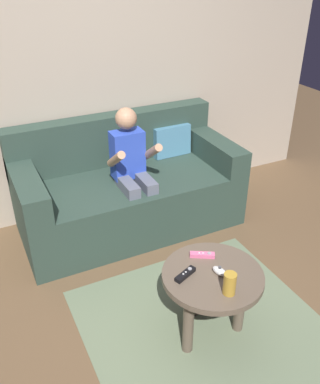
% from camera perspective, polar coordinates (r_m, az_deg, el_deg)
% --- Properties ---
extents(ground_plane, '(9.03, 9.03, 0.00)m').
position_cam_1_polar(ground_plane, '(2.47, 3.77, -22.28)').
color(ground_plane, brown).
extents(wall_back, '(4.51, 0.05, 2.50)m').
position_cam_1_polar(wall_back, '(3.29, -12.02, 17.01)').
color(wall_back, '#B2A38E').
rests_on(wall_back, ground).
extents(couch, '(1.70, 0.80, 0.85)m').
position_cam_1_polar(couch, '(3.34, -4.42, 0.39)').
color(couch, '#2D4238').
rests_on(couch, ground).
extents(person_seated_on_couch, '(0.34, 0.41, 1.01)m').
position_cam_1_polar(person_seated_on_couch, '(3.06, -3.75, 3.24)').
color(person_seated_on_couch, slate).
rests_on(person_seated_on_couch, ground).
extents(coffee_table, '(0.55, 0.55, 0.45)m').
position_cam_1_polar(coffee_table, '(2.36, 7.03, -12.45)').
color(coffee_table, brown).
rests_on(coffee_table, ground).
extents(area_rug, '(1.37, 1.40, 0.01)m').
position_cam_1_polar(area_rug, '(2.61, 6.60, -18.46)').
color(area_rug, '#6B7A5B').
rests_on(area_rug, ground).
extents(game_remote_pink_near_edge, '(0.14, 0.10, 0.03)m').
position_cam_1_polar(game_remote_pink_near_edge, '(2.39, 5.82, -8.55)').
color(game_remote_pink_near_edge, pink).
rests_on(game_remote_pink_near_edge, coffee_table).
extents(nunchuk_white, '(0.07, 0.10, 0.05)m').
position_cam_1_polar(nunchuk_white, '(2.28, 8.16, -10.67)').
color(nunchuk_white, white).
rests_on(nunchuk_white, coffee_table).
extents(game_remote_black_far_corner, '(0.14, 0.09, 0.03)m').
position_cam_1_polar(game_remote_black_far_corner, '(2.26, 3.49, -11.17)').
color(game_remote_black_far_corner, black).
rests_on(game_remote_black_far_corner, coffee_table).
extents(soda_can, '(0.07, 0.07, 0.12)m').
position_cam_1_polar(soda_can, '(2.16, 9.50, -12.27)').
color(soda_can, '#B78C2D').
rests_on(soda_can, coffee_table).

